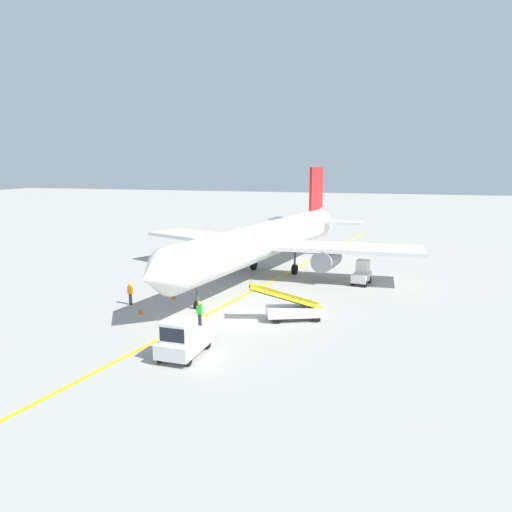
{
  "coord_description": "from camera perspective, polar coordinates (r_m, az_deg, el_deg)",
  "views": [
    {
      "loc": [
        9.88,
        -29.26,
        10.36
      ],
      "look_at": [
        -1.63,
        9.8,
        2.5
      ],
      "focal_mm": 33.25,
      "sensor_mm": 36.0,
      "label": 1
    }
  ],
  "objects": [
    {
      "name": "baggage_tug_near_wing",
      "position": [
        48.22,
        -5.88,
        -0.41
      ],
      "size": [
        2.48,
        1.47,
        2.1
      ],
      "color": "silver",
      "rests_on": "ground"
    },
    {
      "name": "ground_crew_wing_walker",
      "position": [
        31.11,
        -6.8,
        -6.84
      ],
      "size": [
        0.36,
        0.24,
        1.7
      ],
      "color": "#26262D",
      "rests_on": "ground"
    },
    {
      "name": "pushback_tug",
      "position": [
        26.56,
        -8.8,
        -9.85
      ],
      "size": [
        1.99,
        3.64,
        2.2
      ],
      "color": "silver",
      "rests_on": "ground"
    },
    {
      "name": "safety_cone_nose_right",
      "position": [
        34.57,
        -13.73,
        -6.46
      ],
      "size": [
        0.36,
        0.36,
        0.44
      ],
      "primitive_type": "cone",
      "color": "orange",
      "rests_on": "ground"
    },
    {
      "name": "safety_cone_wingtip_left",
      "position": [
        37.91,
        -9.87,
        -4.76
      ],
      "size": [
        0.36,
        0.36,
        0.44
      ],
      "primitive_type": "cone",
      "color": "orange",
      "rests_on": "ground"
    },
    {
      "name": "safety_cone_nose_left",
      "position": [
        44.49,
        -6.42,
        -2.32
      ],
      "size": [
        0.36,
        0.36,
        0.44
      ],
      "primitive_type": "cone",
      "color": "orange",
      "rests_on": "ground"
    },
    {
      "name": "taxi_line_yellow",
      "position": [
        37.6,
        -2.08,
        -5.07
      ],
      "size": [
        14.34,
        78.81,
        0.01
      ],
      "primitive_type": "cube",
      "rotation": [
        0.0,
        0.0,
        -0.18
      ],
      "color": "yellow",
      "rests_on": "ground"
    },
    {
      "name": "ground_crew_marshaller",
      "position": [
        36.87,
        -14.89,
        -4.3
      ],
      "size": [
        0.36,
        0.24,
        1.7
      ],
      "color": "#26262D",
      "rests_on": "ground"
    },
    {
      "name": "baggage_tug_by_cargo_door",
      "position": [
        42.81,
        12.63,
        -2.07
      ],
      "size": [
        1.66,
        2.57,
        2.1
      ],
      "color": "silver",
      "rests_on": "ground"
    },
    {
      "name": "ground_plane",
      "position": [
        32.58,
        -2.14,
        -7.63
      ],
      "size": [
        300.0,
        300.0,
        0.0
      ],
      "primitive_type": "plane",
      "color": "#9E9B93"
    },
    {
      "name": "belt_loader_forward_hold",
      "position": [
        32.35,
        4.47,
        -6.34
      ],
      "size": [
        5.1,
        3.06,
        2.59
      ],
      "color": "silver",
      "rests_on": "ground"
    },
    {
      "name": "airliner",
      "position": [
        44.65,
        1.4,
        1.98
      ],
      "size": [
        28.17,
        35.21,
        10.1
      ],
      "color": "white",
      "rests_on": "ground"
    }
  ]
}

